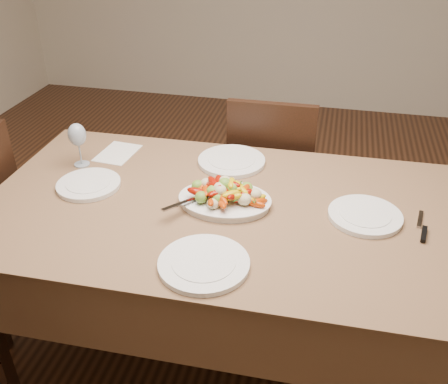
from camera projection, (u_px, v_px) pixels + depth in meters
name	position (u px, v px, depth m)	size (l,w,h in m)	color
floor	(201.00, 335.00, 2.33)	(6.00, 6.00, 0.00)	#3A2011
dining_table	(224.00, 282.00, 2.08)	(1.84, 1.04, 0.76)	brown
chair_far	(273.00, 174.00, 2.67)	(0.42, 0.42, 0.95)	black
serving_platter	(225.00, 202.00, 1.89)	(0.34, 0.25, 0.02)	white
roasted_vegetables	(225.00, 189.00, 1.86)	(0.28, 0.19, 0.09)	#800D02
serving_spoon	(206.00, 197.00, 1.85)	(0.28, 0.06, 0.03)	#9EA0A8
plate_left	(89.00, 185.00, 2.00)	(0.25, 0.25, 0.02)	white
plate_right	(365.00, 216.00, 1.81)	(0.27, 0.27, 0.02)	white
plate_far	(232.00, 161.00, 2.17)	(0.29, 0.29, 0.02)	white
plate_near	(204.00, 264.00, 1.58)	(0.29, 0.29, 0.02)	white
wine_glass	(79.00, 144.00, 2.11)	(0.08, 0.08, 0.20)	#8C99A5
menu_card	(118.00, 153.00, 2.26)	(0.15, 0.21, 0.00)	silver
table_knife	(422.00, 228.00, 1.75)	(0.02, 0.20, 0.01)	#9EA0A8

